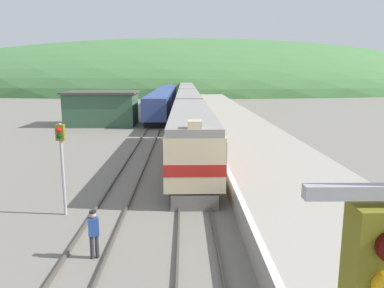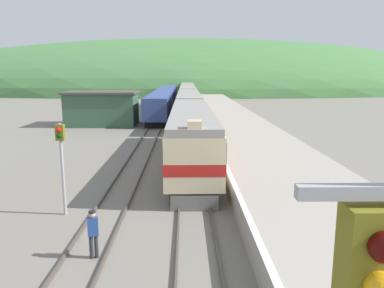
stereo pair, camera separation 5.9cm
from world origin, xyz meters
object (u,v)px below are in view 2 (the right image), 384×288
at_px(siding_train, 165,99).
at_px(carriage_third, 188,96).
at_px(signal_post_siding, 61,150).
at_px(track_worker, 93,231).
at_px(carriage_fifth, 187,87).
at_px(carriage_second, 189,107).
at_px(carriage_fourth, 187,90).
at_px(express_train_lead_car, 191,134).

bearing_deg(siding_train, carriage_third, 42.49).
relative_size(signal_post_siding, track_worker, 2.42).
height_order(siding_train, signal_post_siding, signal_post_siding).
bearing_deg(track_worker, carriage_fifth, 87.92).
xyz_separation_m(carriage_second, carriage_fourth, (0.00, 43.26, 0.00)).
relative_size(carriage_fourth, signal_post_siding, 4.93).
relative_size(siding_train, track_worker, 26.44).
distance_m(siding_train, track_worker, 52.87).
bearing_deg(track_worker, siding_train, 90.33).
bearing_deg(carriage_fifth, express_train_lead_car, -90.00).
xyz_separation_m(carriage_third, track_worker, (-3.62, -56.46, -1.11)).
distance_m(express_train_lead_car, carriage_fourth, 64.35).
height_order(carriage_second, carriage_fifth, same).
distance_m(express_train_lead_car, track_worker, 14.25).
bearing_deg(carriage_second, track_worker, -95.94).
height_order(express_train_lead_car, track_worker, express_train_lead_car).
relative_size(express_train_lead_car, carriage_fifth, 0.93).
relative_size(carriage_second, carriage_fourth, 1.00).
bearing_deg(express_train_lead_car, carriage_fifth, 90.00).
bearing_deg(siding_train, track_worker, -89.67).
bearing_deg(carriage_fourth, siding_train, -98.85).
bearing_deg(signal_post_siding, track_worker, -60.76).
xyz_separation_m(siding_train, signal_post_siding, (-2.00, -48.76, 1.22)).
height_order(carriage_fifth, siding_train, carriage_fifth).
distance_m(express_train_lead_car, siding_train, 39.32).
xyz_separation_m(express_train_lead_car, signal_post_siding, (-5.92, -9.63, 0.89)).
bearing_deg(track_worker, signal_post_siding, 119.24).
bearing_deg(carriage_second, express_train_lead_car, -90.00).
xyz_separation_m(carriage_second, track_worker, (-3.62, -34.83, -1.11)).
height_order(express_train_lead_car, signal_post_siding, express_train_lead_car).
bearing_deg(carriage_fourth, track_worker, -92.66).
xyz_separation_m(express_train_lead_car, siding_train, (-3.93, 39.13, -0.33)).
height_order(carriage_second, carriage_fourth, same).
xyz_separation_m(carriage_fifth, track_worker, (-3.62, -99.72, -1.11)).
height_order(carriage_third, track_worker, carriage_third).
relative_size(carriage_fourth, siding_train, 0.45).
relative_size(carriage_fifth, track_worker, 11.91).
xyz_separation_m(carriage_fourth, carriage_fifth, (0.00, 21.63, 0.00)).
bearing_deg(carriage_fifth, track_worker, -92.08).
height_order(siding_train, track_worker, siding_train).
relative_size(siding_train, signal_post_siding, 10.94).
distance_m(carriage_fourth, siding_train, 25.53).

